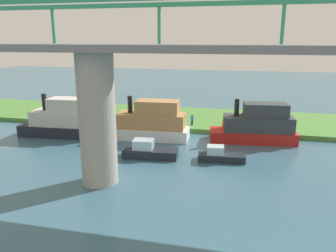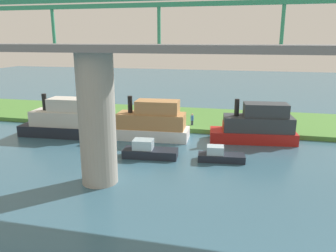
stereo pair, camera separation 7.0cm
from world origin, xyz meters
name	(u,v)px [view 1 (the left image)]	position (x,y,z in m)	size (l,w,h in m)	color
ground_plane	(171,132)	(0.00, 0.00, 0.00)	(160.00, 160.00, 0.00)	#386075
grassy_bank	(181,118)	(0.00, -6.00, 0.25)	(80.00, 12.00, 0.50)	#4C8438
bridge_pylon	(97,120)	(2.12, 14.84, 4.77)	(2.63, 2.63, 9.54)	#9E998E
bridge_span	(93,44)	(2.12, 14.82, 10.04)	(57.56, 4.30, 3.25)	slate
person_on_bank	(192,119)	(-2.09, -1.73, 1.20)	(0.37, 0.37, 1.39)	#2D334C
mooring_post	(108,118)	(8.41, -1.51, 0.85)	(0.20, 0.20, 0.71)	brown
motorboat_white	(256,126)	(-9.31, 1.66, 1.65)	(8.98, 3.90, 4.45)	red
skiff_small	(64,121)	(11.16, 4.19, 1.70)	(9.14, 3.46, 4.60)	#1E232D
houseboat_blue	(220,156)	(-6.20, 8.31, 0.48)	(4.18, 1.85, 1.35)	#1E232D
riverboat_paddlewheel	(150,123)	(1.69, 3.11, 1.69)	(9.08, 3.50, 4.56)	white
motorboat_red	(149,151)	(0.13, 8.80, 0.58)	(5.04, 2.18, 1.63)	#1E232D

